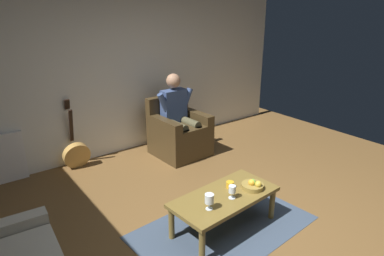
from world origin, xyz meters
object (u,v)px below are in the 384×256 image
candle_jar (230,185)px  guitar (76,153)px  wine_glass_near (232,190)px  armchair (179,134)px  coffee_table (225,200)px  person_seated (179,112)px  wine_glass_far (209,199)px  fruit_bowl (253,185)px

candle_jar → guitar: bearing=-68.6°
wine_glass_near → candle_jar: size_ratio=1.67×
candle_jar → wine_glass_near: bearing=52.2°
wine_glass_near → candle_jar: bearing=-127.8°
armchair → coffee_table: (0.72, 1.86, 0.01)m
person_seated → guitar: 1.60m
guitar → wine_glass_far: bearing=100.4°
person_seated → armchair: bearing=-90.0°
wine_glass_far → fruit_bowl: size_ratio=0.68×
person_seated → guitar: size_ratio=1.26×
coffee_table → fruit_bowl: bearing=166.6°
armchair → person_seated: (-0.00, 0.01, 0.36)m
guitar → fruit_bowl: 2.65m
guitar → wine_glass_far: guitar is taller
armchair → wine_glass_far: (1.01, 1.96, 0.17)m
armchair → candle_jar: armchair is taller
person_seated → wine_glass_near: size_ratio=9.00×
armchair → fruit_bowl: (0.40, 1.94, 0.10)m
armchair → guitar: bearing=-20.5°
coffee_table → guitar: bearing=-72.5°
coffee_table → wine_glass_far: wine_glass_far is taller
armchair → candle_jar: (0.57, 1.78, 0.10)m
coffee_table → guitar: size_ratio=1.18×
wine_glass_near → coffee_table: bearing=-77.5°
wine_glass_near → person_seated: bearing=-110.0°
coffee_table → wine_glass_far: size_ratio=7.38×
person_seated → coffee_table: 2.02m
coffee_table → person_seated: bearing=-111.3°
guitar → coffee_table: bearing=107.5°
armchair → guitar: size_ratio=0.89×
wine_glass_far → candle_jar: bearing=-157.5°
coffee_table → armchair: bearing=-111.3°
coffee_table → candle_jar: (-0.15, -0.08, 0.09)m
coffee_table → wine_glass_far: bearing=18.7°
wine_glass_far → candle_jar: size_ratio=1.91×
wine_glass_far → guitar: bearing=-79.6°
armchair → wine_glass_near: 2.07m
wine_glass_far → fruit_bowl: 0.62m
wine_glass_near → wine_glass_far: size_ratio=0.88×
person_seated → guitar: person_seated is taller
wine_glass_far → candle_jar: (-0.44, -0.18, -0.07)m
fruit_bowl → wine_glass_far: bearing=1.8°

